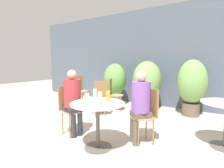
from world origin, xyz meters
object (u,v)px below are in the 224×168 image
Objects in this scene: cafe_table_near at (98,113)px; seated_person_1 at (73,97)px; bistro_chair_3 at (80,88)px; bistro_chair_1 at (69,105)px; beer_glass_0 at (95,95)px; bistro_chair_2 at (100,95)px; beer_glass_2 at (100,99)px; bistro_chair_5 at (113,92)px; bistro_chair_0 at (148,111)px; potted_plant_2 at (192,84)px; beer_glass_1 at (87,99)px; beer_glass_3 at (108,96)px; potted_plant_1 at (147,81)px; potted_plant_0 at (115,81)px; bistro_chair_4 at (73,92)px; seated_person_0 at (140,101)px.

seated_person_1 is at bearing 167.68° from cafe_table_near.
bistro_chair_3 is at bearing 52.94° from seated_person_1.
bistro_chair_1 reaches higher than cafe_table_near.
seated_person_1 is 0.56m from beer_glass_0.
bistro_chair_1 is 1.00× the size of bistro_chair_2.
beer_glass_2 is (0.82, -0.26, 0.10)m from seated_person_1.
bistro_chair_0 is at bearing -153.43° from bistro_chair_5.
beer_glass_1 is at bearing -109.27° from potted_plant_2.
bistro_chair_2 is at bearing 127.45° from beer_glass_2.
bistro_chair_1 reaches higher than beer_glass_1.
beer_glass_1 is (0.76, -0.34, 0.27)m from bistro_chair_1.
beer_glass_3 is at bearing 96.32° from beer_glass_2.
bistro_chair_5 is 1.00m from potted_plant_1.
potted_plant_0 is 2.23m from potted_plant_2.
bistro_chair_0 is 4.72× the size of beer_glass_0.
bistro_chair_5 is 0.75× the size of seated_person_1.
bistro_chair_1 is at bearing 167.68° from cafe_table_near.
bistro_chair_3 is 3.28m from potted_plant_2.
bistro_chair_0 is 4.58× the size of beer_glass_2.
bistro_chair_5 is 4.58× the size of beer_glass_2.
potted_plant_0 is at bearing 114.51° from beer_glass_1.
potted_plant_1 reaches higher than bistro_chair_2.
bistro_chair_1 is 1.56m from bistro_chair_4.
seated_person_0 reaches higher than bistro_chair_2.
bistro_chair_3 is at bearing 135.52° from beer_glass_1.
potted_plant_2 reaches higher than bistro_chair_5.
potted_plant_1 is (0.72, 1.26, 0.28)m from bistro_chair_2.
potted_plant_0 is (-1.44, 2.67, -0.06)m from beer_glass_2.
bistro_chair_1 is 0.65× the size of potted_plant_1.
beer_glass_2 reaches higher than beer_glass_0.
bistro_chair_3 is 2.89m from beer_glass_0.
potted_plant_1 is at bearing 155.12° from bistro_chair_0.
bistro_chair_5 is 2.07m from seated_person_0.
potted_plant_1 is 1.17m from potted_plant_2.
beer_glass_3 is at bearing -78.38° from seated_person_1.
bistro_chair_0 is at bearing 59.38° from beer_glass_2.
bistro_chair_0 is at bearing 47.68° from cafe_table_near.
bistro_chair_1 is 1.80m from bistro_chair_5.
bistro_chair_1 is 1.04m from beer_glass_2.
cafe_table_near is at bearing -125.09° from bistro_chair_3.
beer_glass_0 is 1.07× the size of beer_glass_3.
potted_plant_0 is at bearing -177.57° from potted_plant_2.
beer_glass_2 is at bearing 12.80° from beer_glass_1.
potted_plant_1 is (-0.12, 2.48, -0.00)m from beer_glass_0.
potted_plant_1 reaches higher than seated_person_0.
beer_glass_1 is at bearing -113.69° from cafe_table_near.
bistro_chair_4 is 2.50m from seated_person_0.
bistro_chair_1 is at bearing -125.16° from potted_plant_2.
potted_plant_0 is 0.92× the size of potted_plant_2.
potted_plant_0 reaches higher than beer_glass_1.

